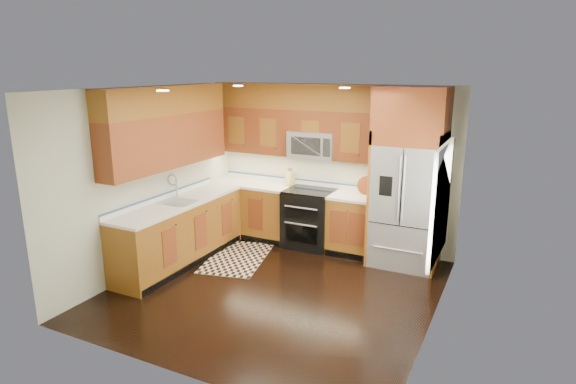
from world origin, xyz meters
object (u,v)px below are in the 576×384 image
at_px(range, 309,219).
at_px(knife_block, 290,178).
at_px(rug, 237,258).
at_px(utensil_crock, 370,187).
at_px(refrigerator, 408,178).

height_order(range, knife_block, knife_block).
relative_size(rug, utensil_crock, 4.23).
height_order(rug, knife_block, knife_block).
bearing_deg(refrigerator, rug, -158.07).
xyz_separation_m(rug, utensil_crock, (1.70, 1.19, 1.05)).
distance_m(range, utensil_crock, 1.12).
relative_size(range, utensil_crock, 2.90).
distance_m(refrigerator, rug, 2.82).
bearing_deg(rug, refrigerator, 8.74).
bearing_deg(knife_block, range, -23.33).
bearing_deg(range, refrigerator, -1.40).
bearing_deg(utensil_crock, knife_block, -179.03).
distance_m(rug, utensil_crock, 2.33).
height_order(range, rug, range).
bearing_deg(range, utensil_crock, 12.92).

